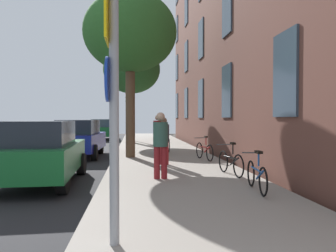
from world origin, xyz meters
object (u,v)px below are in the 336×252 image
at_px(bicycle_1, 231,162).
at_px(car_2, 103,129).
at_px(sign_post, 112,93).
at_px(car_0, 39,152).
at_px(tree_near, 130,33).
at_px(bicycle_3, 168,145).
at_px(pedestrian_2, 158,131).
at_px(car_1, 79,138).
at_px(tree_far, 132,70).
at_px(bicycle_0, 257,175).
at_px(pedestrian_1, 164,138).
at_px(pedestrian_0, 161,141).
at_px(traffic_light, 129,107).
at_px(bicycle_2, 204,150).

relative_size(bicycle_1, car_2, 0.36).
xyz_separation_m(sign_post, car_0, (-2.15, 4.61, -1.16)).
height_order(tree_near, bicycle_3, tree_near).
xyz_separation_m(tree_near, pedestrian_2, (1.22, 1.53, -4.04)).
bearing_deg(sign_post, bicycle_3, 80.48).
distance_m(car_0, car_1, 5.96).
distance_m(tree_far, pedestrian_2, 7.73).
distance_m(tree_near, bicycle_0, 8.60).
bearing_deg(sign_post, pedestrian_1, 79.67).
relative_size(pedestrian_1, car_1, 0.39).
bearing_deg(car_0, pedestrian_0, -3.32).
relative_size(tree_far, car_1, 1.53).
distance_m(tree_near, pedestrian_1, 4.86).
distance_m(bicycle_3, pedestrian_1, 3.61).
xyz_separation_m(tree_far, car_1, (-2.23, -7.00, -4.03)).
height_order(tree_near, car_2, tree_near).
bearing_deg(traffic_light, bicycle_2, -75.38).
height_order(sign_post, car_2, sign_post).
bearing_deg(pedestrian_2, car_0, -118.98).
bearing_deg(traffic_light, bicycle_0, -80.03).
height_order(traffic_light, bicycle_0, traffic_light).
bearing_deg(pedestrian_0, pedestrian_2, 86.59).
bearing_deg(car_1, sign_post, -78.81).
bearing_deg(bicycle_3, pedestrian_2, 144.48).
bearing_deg(car_0, car_1, 89.40).
bearing_deg(bicycle_3, bicycle_2, -64.43).
relative_size(pedestrian_0, pedestrian_1, 1.08).
bearing_deg(pedestrian_0, sign_post, -102.24).
bearing_deg(bicycle_3, traffic_light, 101.47).
bearing_deg(bicycle_0, pedestrian_1, 110.57).
height_order(pedestrian_1, car_2, pedestrian_1).
xyz_separation_m(sign_post, tree_near, (0.13, 9.40, 3.14)).
xyz_separation_m(bicycle_0, bicycle_1, (0.03, 2.04, 0.01)).
bearing_deg(car_1, traffic_light, 77.55).
xyz_separation_m(tree_near, bicycle_1, (2.82, -4.61, -4.67)).
xyz_separation_m(tree_near, tree_far, (0.02, 8.17, -0.27)).
xyz_separation_m(sign_post, pedestrian_1, (1.29, 7.08, -0.97)).
xyz_separation_m(bicycle_0, pedestrian_2, (-1.57, 8.18, 0.64)).
height_order(sign_post, car_1, sign_post).
relative_size(tree_far, bicycle_0, 3.95).
bearing_deg(bicycle_2, bicycle_3, 115.57).
xyz_separation_m(traffic_light, bicycle_0, (2.98, -16.98, -2.08)).
bearing_deg(traffic_light, tree_far, -84.40).
relative_size(traffic_light, pedestrian_0, 2.04).
xyz_separation_m(traffic_light, car_1, (-2.02, -9.16, -1.70)).
distance_m(pedestrian_1, pedestrian_2, 3.85).
height_order(sign_post, car_0, sign_post).
bearing_deg(pedestrian_2, bicycle_3, -35.52).
xyz_separation_m(traffic_light, tree_near, (0.20, -10.33, 2.60)).
bearing_deg(car_2, sign_post, -84.45).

